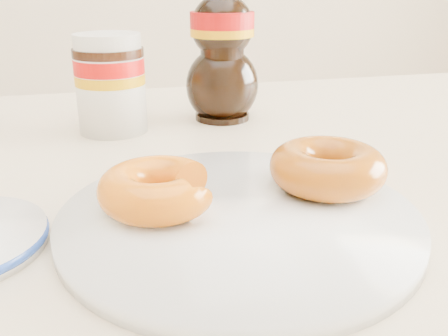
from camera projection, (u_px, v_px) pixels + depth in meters
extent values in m
cube|color=beige|center=(222.00, 187.00, 0.56)|extent=(1.40, 0.90, 0.04)
cylinder|color=#C6B28C|center=(438.00, 247.00, 1.17)|extent=(0.06, 0.06, 0.71)
cylinder|color=white|center=(239.00, 218.00, 0.42)|extent=(0.30, 0.30, 0.02)
torus|color=white|center=(239.00, 217.00, 0.42)|extent=(0.30, 0.30, 0.01)
torus|color=#C5720B|center=(157.00, 189.00, 0.42)|extent=(0.13, 0.13, 0.03)
torus|color=#994509|center=(328.00, 167.00, 0.46)|extent=(0.13, 0.13, 0.04)
cylinder|color=white|center=(111.00, 92.00, 0.67)|extent=(0.09, 0.09, 0.11)
cylinder|color=#9A0705|center=(109.00, 66.00, 0.66)|extent=(0.09, 0.09, 0.02)
cylinder|color=#D89905|center=(110.00, 79.00, 0.67)|extent=(0.09, 0.09, 0.01)
cylinder|color=black|center=(108.00, 52.00, 0.65)|extent=(0.09, 0.09, 0.01)
cylinder|color=white|center=(107.00, 42.00, 0.65)|extent=(0.09, 0.09, 0.02)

